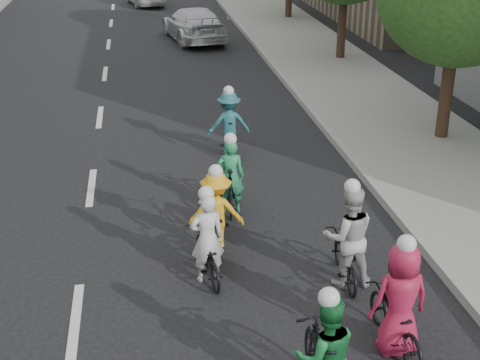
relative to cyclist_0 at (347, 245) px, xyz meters
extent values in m
plane|color=black|center=(-4.34, -0.44, -0.68)|extent=(120.00, 120.00, 0.00)
cube|color=gray|center=(3.66, 9.56, -0.61)|extent=(4.00, 80.00, 0.15)
cube|color=#999993|center=(1.71, 9.56, -0.59)|extent=(0.18, 80.00, 0.18)
cylinder|color=black|center=(4.46, 6.16, 0.45)|extent=(0.32, 0.32, 2.27)
cylinder|color=black|center=(4.46, 15.16, 0.56)|extent=(0.32, 0.32, 2.48)
imported|color=black|center=(0.00, 0.06, -0.29)|extent=(0.64, 1.55, 0.80)
imported|color=beige|center=(0.00, -0.04, 0.18)|extent=(0.88, 0.71, 1.72)
sphere|color=silver|center=(0.00, -0.04, 1.06)|extent=(0.26, 0.26, 0.26)
imported|color=black|center=(-1.97, 1.49, -0.20)|extent=(0.89, 1.92, 0.97)
imported|color=#F6AD1B|center=(-1.97, 1.39, 0.07)|extent=(1.04, 0.69, 1.51)
sphere|color=silver|center=(-1.97, 1.39, 0.84)|extent=(0.26, 0.26, 0.26)
imported|color=black|center=(-2.23, 0.52, -0.28)|extent=(0.73, 1.59, 0.81)
imported|color=silver|center=(-2.23, 0.42, 0.09)|extent=(0.61, 0.44, 1.55)
sphere|color=silver|center=(-2.23, 0.42, 0.89)|extent=(0.26, 0.26, 0.26)
imported|color=black|center=(-1.09, 6.17, -0.24)|extent=(0.48, 1.49, 0.88)
imported|color=#23636A|center=(-1.09, 6.07, 0.11)|extent=(1.05, 0.63, 1.59)
sphere|color=silver|center=(-1.09, 6.07, 0.92)|extent=(0.26, 0.26, 0.26)
imported|color=#1A7837|center=(-1.16, -2.83, 0.13)|extent=(0.81, 0.64, 1.63)
sphere|color=silver|center=(-1.16, -2.83, 0.96)|extent=(0.26, 0.26, 0.26)
imported|color=black|center=(-1.49, 3.04, -0.20)|extent=(0.62, 1.64, 0.96)
imported|color=#289459|center=(-1.49, 2.94, 0.08)|extent=(0.59, 0.42, 1.52)
sphere|color=silver|center=(-1.49, 2.94, 0.86)|extent=(0.26, 0.26, 0.26)
imported|color=black|center=(0.16, -1.76, -0.26)|extent=(0.70, 1.66, 0.85)
imported|color=#B11C40|center=(0.16, -1.86, 0.16)|extent=(0.87, 0.60, 1.69)
sphere|color=silver|center=(0.16, -1.86, 1.03)|extent=(0.26, 0.26, 0.26)
imported|color=silver|center=(-0.71, 19.77, 0.02)|extent=(2.77, 5.14, 1.42)
camera|label=1|loc=(-3.18, -9.12, 5.27)|focal=50.00mm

